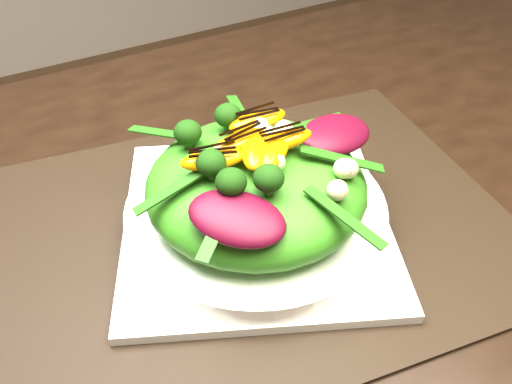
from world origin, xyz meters
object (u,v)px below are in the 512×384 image
plate_base (256,221)px  salad_bowl (256,211)px  dining_table (337,237)px  lettuce_mound (256,185)px  orange_segment (245,147)px  placemat (256,226)px

plate_base → salad_bowl: size_ratio=1.02×
dining_table → lettuce_mound: (-0.08, 0.04, 0.08)m
plate_base → lettuce_mound: (0.00, 0.00, 0.05)m
dining_table → orange_segment: dining_table is taller
dining_table → salad_bowl: size_ratio=6.40×
salad_bowl → orange_segment: (-0.01, 0.01, 0.07)m
plate_base → lettuce_mound: size_ratio=1.24×
lettuce_mound → placemat: bearing=0.0°
plate_base → orange_segment: (-0.01, 0.01, 0.09)m
dining_table → plate_base: size_ratio=6.27×
dining_table → lettuce_mound: size_ratio=7.76×
plate_base → salad_bowl: (0.00, 0.00, 0.01)m
salad_bowl → orange_segment: size_ratio=4.44×
salad_bowl → lettuce_mound: lettuce_mound is taller
salad_bowl → placemat: bearing=0.0°
dining_table → placemat: 0.09m
plate_base → salad_bowl: 0.01m
dining_table → orange_segment: (-0.08, 0.04, 0.12)m
plate_base → lettuce_mound: bearing=0.0°
placemat → orange_segment: 0.10m
lettuce_mound → orange_segment: bearing=134.7°
placemat → orange_segment: orange_segment is taller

